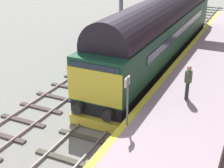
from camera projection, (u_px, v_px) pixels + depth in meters
The scene contains 7 objects.
ground_plane at pixel (123, 99), 17.38m from camera, with size 140.00×140.00×0.00m, color gray.
track_main at pixel (123, 98), 17.35m from camera, with size 2.50×60.00×0.15m.
track_adjacent_west at pixel (70, 87), 18.65m from camera, with size 2.50×60.00×0.15m.
station_platform at pixel (190, 104), 15.77m from camera, with size 4.00×44.00×1.01m.
diesel_locomotive at pixel (161, 28), 21.61m from camera, with size 2.74×19.45×4.68m.
platform_number_sign at pixel (127, 94), 12.48m from camera, with size 0.10×0.44×2.07m.
waiting_passenger at pixel (188, 79), 14.81m from camera, with size 0.35×0.51×1.64m.
Camera 1 is at (6.10, -14.33, 7.77)m, focal length 51.67 mm.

